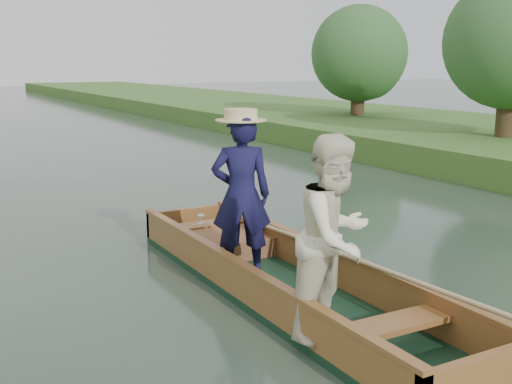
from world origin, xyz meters
TOP-DOWN VIEW (x-y plane):
  - ground at (0.00, 0.00)m, footprint 120.00×120.00m
  - trees_far at (-1.06, 8.89)m, footprint 22.57×12.35m
  - punt at (-0.11, -0.18)m, footprint 1.29×5.00m

SIDE VIEW (x-z plane):
  - ground at x=0.00m, z-range 0.00..0.00m
  - punt at x=-0.11m, z-range -0.30..1.50m
  - trees_far at x=-1.06m, z-range 0.23..4.87m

